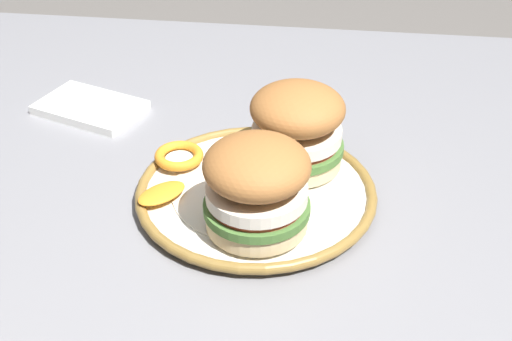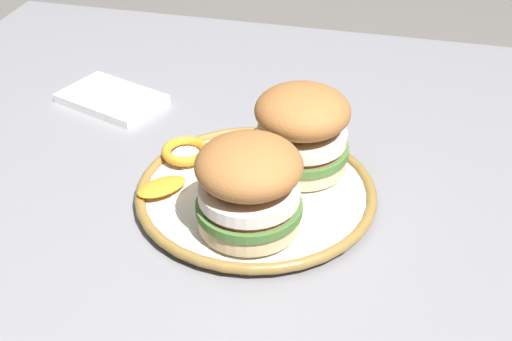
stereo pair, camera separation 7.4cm
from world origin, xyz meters
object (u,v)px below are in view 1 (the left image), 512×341
Objects in this scene: dining_table at (226,293)px; sandwich_half_right at (257,185)px; sandwich_half_left at (297,126)px; dinner_plate at (256,193)px.

sandwich_half_right is (-0.02, -0.04, 0.17)m from dining_table.
sandwich_half_left is at bearing -33.67° from dining_table.
sandwich_half_left reaches higher than dinner_plate.
sandwich_half_right is (-0.07, -0.01, 0.06)m from dinner_plate.
dining_table is at bearing 67.26° from sandwich_half_right.
dining_table is 0.18m from sandwich_half_right.
sandwich_half_left is (0.10, -0.07, 0.17)m from dining_table.
dinner_plate is at bearing 7.93° from sandwich_half_right.
sandwich_half_left is 1.12× the size of sandwich_half_right.
sandwich_half_left is (0.05, -0.04, 0.06)m from dinner_plate.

